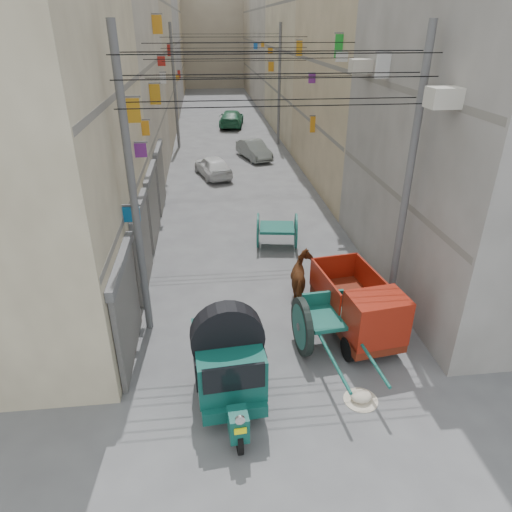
{
  "coord_description": "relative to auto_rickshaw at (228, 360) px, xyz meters",
  "views": [
    {
      "loc": [
        -1.73,
        -5.2,
        7.87
      ],
      "look_at": [
        -0.43,
        6.5,
        1.87
      ],
      "focal_mm": 32.0,
      "sensor_mm": 36.0,
      "label": 1
    }
  ],
  "objects": [
    {
      "name": "ground",
      "position": [
        1.46,
        -2.82,
        -1.17
      ],
      "size": [
        140.0,
        140.0,
        0.0
      ],
      "primitive_type": "plane",
      "color": "#4C4C4F",
      "rests_on": "ground"
    },
    {
      "name": "building_row_left",
      "position": [
        -6.53,
        31.3,
        5.29
      ],
      "size": [
        8.0,
        62.0,
        14.0
      ],
      "color": "beige",
      "rests_on": "ground"
    },
    {
      "name": "building_row_right",
      "position": [
        9.46,
        31.3,
        5.29
      ],
      "size": [
        8.0,
        62.0,
        14.0
      ],
      "color": "#9A9490",
      "rests_on": "ground"
    },
    {
      "name": "end_cap_building",
      "position": [
        1.46,
        63.18,
        5.33
      ],
      "size": [
        22.0,
        10.0,
        13.0
      ],
      "primitive_type": "cube",
      "color": "tan",
      "rests_on": "ground"
    },
    {
      "name": "shutters_left",
      "position": [
        -2.46,
        7.55,
        0.32
      ],
      "size": [
        0.18,
        14.4,
        2.88
      ],
      "color": "#515056",
      "rests_on": "ground"
    },
    {
      "name": "signboards",
      "position": [
        1.45,
        18.83,
        2.26
      ],
      "size": [
        8.22,
        40.52,
        5.67
      ],
      "color": "orange",
      "rests_on": "ground"
    },
    {
      "name": "ac_units",
      "position": [
        5.11,
        4.84,
        6.26
      ],
      "size": [
        0.7,
        6.55,
        3.35
      ],
      "color": "beige",
      "rests_on": "ground"
    },
    {
      "name": "utility_poles",
      "position": [
        1.46,
        14.18,
        2.83
      ],
      "size": [
        7.4,
        22.2,
        8.0
      ],
      "color": "#565659",
      "rests_on": "ground"
    },
    {
      "name": "overhead_cables",
      "position": [
        1.46,
        11.58,
        5.59
      ],
      "size": [
        7.4,
        22.52,
        1.12
      ],
      "color": "black",
      "rests_on": "ground"
    },
    {
      "name": "auto_rickshaw",
      "position": [
        0.0,
        0.0,
        0.0
      ],
      "size": [
        1.77,
        2.88,
        1.99
      ],
      "rotation": [
        0.0,
        0.0,
        0.08
      ],
      "color": "black",
      "rests_on": "ground"
    },
    {
      "name": "tonga_cart",
      "position": [
        2.75,
        1.66,
        -0.36
      ],
      "size": [
        1.75,
        3.56,
        1.56
      ],
      "rotation": [
        0.0,
        0.0,
        0.09
      ],
      "color": "black",
      "rests_on": "ground"
    },
    {
      "name": "mini_truck",
      "position": [
        3.71,
        1.9,
        -0.29
      ],
      "size": [
        1.9,
        3.46,
        1.85
      ],
      "rotation": [
        0.0,
        0.0,
        0.14
      ],
      "color": "black",
      "rests_on": "ground"
    },
    {
      "name": "second_cart",
      "position": [
        2.34,
        8.07,
        -0.44
      ],
      "size": [
        1.73,
        1.58,
        1.37
      ],
      "rotation": [
        0.0,
        0.0,
        -0.14
      ],
      "color": "#125045",
      "rests_on": "ground"
    },
    {
      "name": "feed_sack",
      "position": [
        3.06,
        -0.36,
        -1.05
      ],
      "size": [
        0.5,
        0.4,
        0.25
      ],
      "primitive_type": "ellipsoid",
      "color": "beige",
      "rests_on": "ground"
    },
    {
      "name": "horse",
      "position": [
        2.58,
        4.18,
        -0.45
      ],
      "size": [
        0.97,
        1.78,
        1.44
      ],
      "primitive_type": "imported",
      "rotation": [
        0.0,
        0.0,
        3.02
      ],
      "color": "brown",
      "rests_on": "ground"
    },
    {
      "name": "distant_car_white",
      "position": [
        0.1,
        17.72,
        -0.57
      ],
      "size": [
        2.37,
        3.82,
        1.21
      ],
      "primitive_type": "imported",
      "rotation": [
        0.0,
        0.0,
        3.42
      ],
      "color": "silver",
      "rests_on": "ground"
    },
    {
      "name": "distant_car_grey",
      "position": [
        2.86,
        21.36,
        -0.59
      ],
      "size": [
        2.21,
        3.74,
        1.17
      ],
      "primitive_type": "imported",
      "rotation": [
        0.0,
        0.0,
        0.29
      ],
      "color": "#5E6360",
      "rests_on": "ground"
    },
    {
      "name": "distant_car_green",
      "position": [
        2.09,
        32.1,
        -0.5
      ],
      "size": [
        2.51,
        4.84,
        1.34
      ],
      "primitive_type": "imported",
      "rotation": [
        0.0,
        0.0,
        3.0
      ],
      "color": "#21603E",
      "rests_on": "ground"
    }
  ]
}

